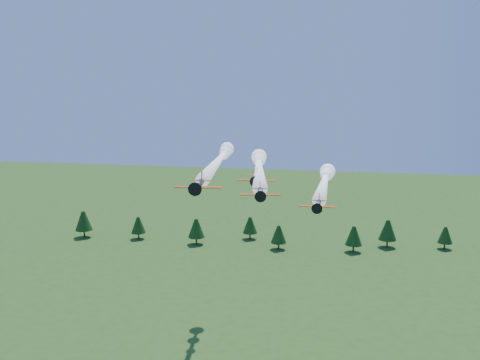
% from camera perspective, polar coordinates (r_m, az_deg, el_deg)
% --- Properties ---
extents(plane_lead, '(12.73, 49.94, 3.70)m').
position_cam_1_polar(plane_lead, '(113.52, 2.03, 1.44)').
color(plane_lead, black).
rests_on(plane_lead, ground).
extents(plane_left, '(12.76, 59.99, 3.70)m').
position_cam_1_polar(plane_left, '(126.28, -2.24, 2.17)').
color(plane_left, black).
rests_on(plane_left, ground).
extents(plane_right, '(6.55, 43.01, 3.70)m').
position_cam_1_polar(plane_right, '(117.55, 9.02, -0.08)').
color(plane_right, black).
rests_on(plane_right, ground).
extents(plane_slot, '(7.18, 7.80, 2.51)m').
position_cam_1_polar(plane_slot, '(99.37, 1.74, 0.18)').
color(plane_slot, black).
rests_on(plane_slot, ground).
extents(treeline, '(173.34, 18.14, 11.01)m').
position_cam_1_polar(treeline, '(205.49, 8.00, -5.43)').
color(treeline, '#382314').
rests_on(treeline, ground).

